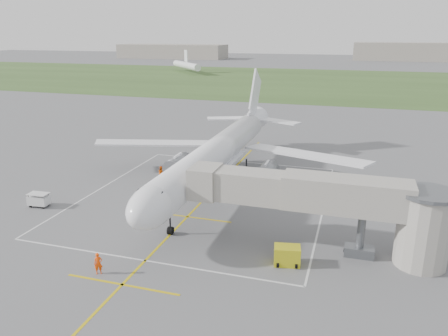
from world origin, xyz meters
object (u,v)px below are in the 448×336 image
(ramp_worker_nose, at_px, (98,264))
(airliner, at_px, (218,153))
(baggage_cart, at_px, (39,200))
(ramp_worker_wing, at_px, (161,173))
(gpu_unit, at_px, (287,256))
(jet_bridge, at_px, (337,204))

(ramp_worker_nose, bearing_deg, airliner, 50.45)
(baggage_cart, xyz_separation_m, ramp_worker_nose, (14.74, -10.79, 0.12))
(airliner, distance_m, ramp_worker_wing, 8.80)
(airliner, bearing_deg, gpu_unit, -55.69)
(jet_bridge, xyz_separation_m, ramp_worker_wing, (-23.81, 14.22, -3.81))
(jet_bridge, height_order, ramp_worker_wing, jet_bridge)
(airliner, height_order, jet_bridge, airliner)
(airliner, xyz_separation_m, ramp_worker_nose, (-2.68, -23.84, -3.46))
(airliner, bearing_deg, baggage_cart, -143.17)
(baggage_cart, distance_m, ramp_worker_nose, 18.27)
(airliner, xyz_separation_m, gpu_unit, (12.05, -17.66, -3.56))
(ramp_worker_nose, bearing_deg, ramp_worker_wing, 69.66)
(jet_bridge, distance_m, ramp_worker_nose, 21.10)
(ramp_worker_nose, bearing_deg, baggage_cart, 110.67)
(gpu_unit, distance_m, baggage_cart, 29.83)
(airliner, distance_m, jet_bridge, 21.22)
(airliner, height_order, gpu_unit, airliner)
(jet_bridge, relative_size, ramp_worker_nose, 12.52)
(airliner, xyz_separation_m, jet_bridge, (15.72, -14.25, 0.35))
(ramp_worker_nose, bearing_deg, gpu_unit, -10.37)
(ramp_worker_nose, relative_size, ramp_worker_wing, 1.00)
(gpu_unit, relative_size, ramp_worker_nose, 1.33)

